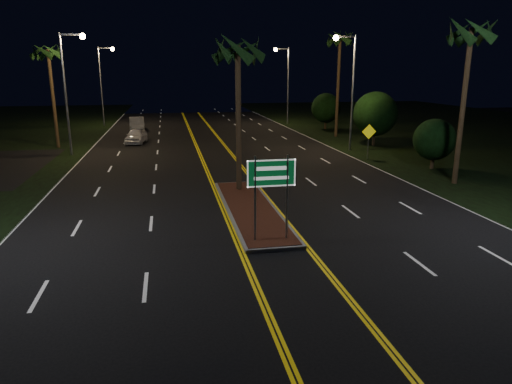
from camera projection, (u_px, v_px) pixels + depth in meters
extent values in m
plane|color=black|center=(290.00, 274.00, 14.53)|extent=(120.00, 120.00, 0.00)
cube|color=gray|center=(251.00, 209.00, 21.15)|extent=(2.25, 10.25, 0.15)
cube|color=#592819|center=(251.00, 207.00, 21.13)|extent=(2.00, 10.00, 0.02)
cylinder|color=gray|center=(255.00, 199.00, 16.63)|extent=(0.08, 0.08, 3.20)
cylinder|color=gray|center=(287.00, 198.00, 16.85)|extent=(0.08, 0.08, 3.20)
cube|color=#07471E|center=(271.00, 173.00, 16.49)|extent=(1.80, 0.04, 1.00)
cube|color=white|center=(272.00, 173.00, 16.47)|extent=(1.80, 0.01, 1.00)
cylinder|color=gray|center=(66.00, 96.00, 34.13)|extent=(0.18, 0.18, 9.00)
cube|color=gray|center=(71.00, 35.00, 33.16)|extent=(1.60, 0.12, 0.12)
sphere|color=#F0BA6C|center=(83.00, 36.00, 33.33)|extent=(0.44, 0.44, 0.44)
cylinder|color=gray|center=(101.00, 87.00, 53.10)|extent=(0.18, 0.18, 9.00)
cube|color=gray|center=(105.00, 48.00, 52.14)|extent=(1.60, 0.12, 0.12)
sphere|color=#F0BA6C|center=(112.00, 49.00, 52.31)|extent=(0.44, 0.44, 0.44)
cylinder|color=gray|center=(353.00, 94.00, 36.28)|extent=(0.18, 0.18, 9.00)
cube|color=gray|center=(346.00, 37.00, 35.01)|extent=(1.60, 0.12, 0.12)
sphere|color=#F0BA6C|center=(336.00, 38.00, 34.89)|extent=(0.44, 0.44, 0.44)
cylinder|color=gray|center=(288.00, 86.00, 55.25)|extent=(0.18, 0.18, 9.00)
cube|color=gray|center=(282.00, 49.00, 53.99)|extent=(1.60, 0.12, 0.12)
sphere|color=#F0BA6C|center=(276.00, 50.00, 53.87)|extent=(0.44, 0.44, 0.44)
cylinder|color=#382819|center=(238.00, 122.00, 23.53)|extent=(0.28, 0.28, 7.50)
cylinder|color=#382819|center=(53.00, 100.00, 37.72)|extent=(0.28, 0.28, 8.00)
cylinder|color=#382819|center=(463.00, 109.00, 25.23)|extent=(0.28, 0.28, 8.50)
cylinder|color=#382819|center=(338.00, 88.00, 44.13)|extent=(0.28, 0.28, 9.50)
cylinder|color=#382819|center=(432.00, 162.00, 30.18)|extent=(0.24, 0.24, 0.90)
sphere|color=black|center=(434.00, 140.00, 29.80)|extent=(2.70, 2.70, 2.70)
cylinder|color=#382819|center=(374.00, 138.00, 39.72)|extent=(0.24, 0.24, 1.26)
sphere|color=black|center=(375.00, 114.00, 39.18)|extent=(3.78, 3.78, 3.78)
cylinder|color=#382819|center=(325.00, 124.00, 51.09)|extent=(0.24, 0.24, 1.08)
sphere|color=black|center=(326.00, 108.00, 50.63)|extent=(3.24, 3.24, 3.24)
imported|color=silver|center=(136.00, 135.00, 40.92)|extent=(2.59, 4.79, 1.52)
imported|color=silver|center=(137.00, 123.00, 49.81)|extent=(2.53, 5.17, 1.67)
cylinder|color=gray|center=(368.00, 144.00, 33.44)|extent=(0.07, 0.07, 2.21)
cube|color=#FCEA0D|center=(369.00, 132.00, 33.19)|extent=(1.07, 0.06, 1.07)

